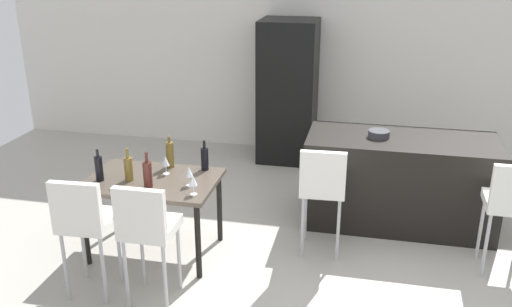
{
  "coord_description": "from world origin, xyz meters",
  "views": [
    {
      "loc": [
        0.15,
        -4.47,
        2.7
      ],
      "look_at": [
        -0.89,
        0.28,
        0.85
      ],
      "focal_mm": 38.52,
      "sensor_mm": 36.0,
      "label": 1
    }
  ],
  "objects": [
    {
      "name": "ground_plane",
      "position": [
        0.0,
        0.0,
        0.0
      ],
      "size": [
        10.0,
        10.0,
        0.0
      ],
      "primitive_type": "plane",
      "color": "#ADA89E"
    },
    {
      "name": "back_wall",
      "position": [
        0.0,
        2.85,
        1.45
      ],
      "size": [
        10.0,
        0.12,
        2.9
      ],
      "primitive_type": "cube",
      "color": "silver",
      "rests_on": "ground_plane"
    },
    {
      "name": "kitchen_island",
      "position": [
        0.48,
        0.83,
        0.46
      ],
      "size": [
        1.86,
        0.81,
        0.92
      ],
      "primitive_type": "cube",
      "color": "black",
      "rests_on": "ground_plane"
    },
    {
      "name": "bar_chair_left",
      "position": [
        -0.22,
        0.04,
        0.7
      ],
      "size": [
        0.42,
        0.42,
        1.05
      ],
      "color": "white",
      "rests_on": "ground_plane"
    },
    {
      "name": "bar_chair_middle",
      "position": [
        1.36,
        0.04,
        0.7
      ],
      "size": [
        0.41,
        0.41,
        1.05
      ],
      "color": "white",
      "rests_on": "ground_plane"
    },
    {
      "name": "dining_table",
      "position": [
        -1.72,
        -0.26,
        0.66
      ],
      "size": [
        1.16,
        0.78,
        0.74
      ],
      "color": "#4C4238",
      "rests_on": "ground_plane"
    },
    {
      "name": "dining_chair_near",
      "position": [
        -1.98,
        -1.01,
        0.7
      ],
      "size": [
        0.42,
        0.42,
        1.05
      ],
      "color": "white",
      "rests_on": "ground_plane"
    },
    {
      "name": "dining_chair_far",
      "position": [
        -1.46,
        -1.01,
        0.7
      ],
      "size": [
        0.4,
        0.4,
        1.05
      ],
      "color": "white",
      "rests_on": "ground_plane"
    },
    {
      "name": "wine_bottle_left",
      "position": [
        -2.16,
        -0.38,
        0.86
      ],
      "size": [
        0.07,
        0.07,
        0.29
      ],
      "color": "black",
      "rests_on": "dining_table"
    },
    {
      "name": "wine_bottle_middle",
      "position": [
        -1.66,
        0.05,
        0.87
      ],
      "size": [
        0.07,
        0.07,
        0.31
      ],
      "color": "brown",
      "rests_on": "dining_table"
    },
    {
      "name": "wine_bottle_far",
      "position": [
        -1.91,
        -0.32,
        0.85
      ],
      "size": [
        0.08,
        0.08,
        0.3
      ],
      "color": "brown",
      "rests_on": "dining_table"
    },
    {
      "name": "wine_bottle_right",
      "position": [
        -1.68,
        -0.43,
        0.86
      ],
      "size": [
        0.08,
        0.08,
        0.32
      ],
      "color": "#471E19",
      "rests_on": "dining_table"
    },
    {
      "name": "wine_bottle_corner",
      "position": [
        -1.32,
        0.05,
        0.85
      ],
      "size": [
        0.07,
        0.07,
        0.28
      ],
      "color": "black",
      "rests_on": "dining_table"
    },
    {
      "name": "wine_glass_near",
      "position": [
        -1.64,
        -0.12,
        0.86
      ],
      "size": [
        0.07,
        0.07,
        0.17
      ],
      "color": "silver",
      "rests_on": "dining_table"
    },
    {
      "name": "wine_glass_end",
      "position": [
        -1.34,
        -0.32,
        0.86
      ],
      "size": [
        0.07,
        0.07,
        0.17
      ],
      "color": "silver",
      "rests_on": "dining_table"
    },
    {
      "name": "wine_glass_inner",
      "position": [
        -1.25,
        -0.49,
        0.86
      ],
      "size": [
        0.07,
        0.07,
        0.17
      ],
      "color": "silver",
      "rests_on": "dining_table"
    },
    {
      "name": "refrigerator",
      "position": [
        -0.92,
        2.41,
        0.92
      ],
      "size": [
        0.72,
        0.68,
        1.84
      ],
      "primitive_type": "cube",
      "color": "black",
      "rests_on": "ground_plane"
    },
    {
      "name": "fruit_bowl",
      "position": [
        0.24,
        0.81,
        0.96
      ],
      "size": [
        0.21,
        0.21,
        0.07
      ],
      "primitive_type": "cylinder",
      "color": "#333338",
      "rests_on": "kitchen_island"
    }
  ]
}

